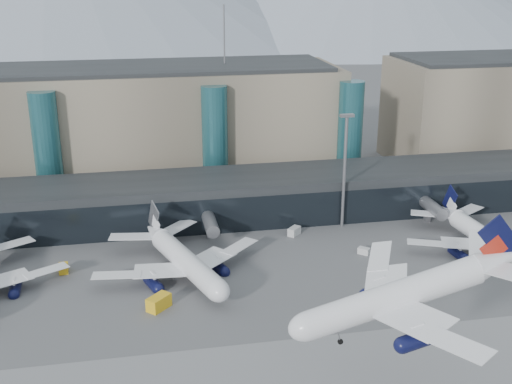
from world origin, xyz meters
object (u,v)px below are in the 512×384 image
Objects in this scene: jet_parked_mid at (179,250)px; veh_d at (294,231)px; veh_c at (204,280)px; hero_jet at (417,285)px; veh_g at (364,251)px; veh_h at (159,302)px; veh_b at (64,268)px; lightmast_mid at (345,165)px; jet_parked_right at (479,228)px; veh_e at (491,243)px.

veh_d is at bearing -82.88° from jet_parked_mid.
veh_d is (21.89, 19.26, -0.03)m from veh_c.
hero_jet is 14.25× the size of veh_g.
hero_jet is 47.47m from veh_h.
jet_parked_mid is 8.31m from veh_c.
veh_h reaches higher than veh_d.
veh_b is 27.57m from veh_c.
veh_c is (-33.63, -22.09, -13.51)m from lightmast_mid.
veh_h is at bearing -145.07° from lightmast_mid.
jet_parked_mid reaches higher than veh_g.
veh_b is 0.89× the size of veh_d.
jet_parked_mid is 61.59m from jet_parked_right.
veh_c reaches higher than veh_e.
jet_parked_mid is 29.00m from veh_d.
veh_b is at bearing 155.75° from veh_e.
veh_e reaches higher than veh_g.
veh_e is (38.87, -13.44, -0.10)m from veh_d.
veh_d is at bearing -166.45° from lightmast_mid.
hero_jet is 11.97× the size of veh_b.
veh_e is (86.41, -4.28, -0.01)m from veh_b.
jet_parked_mid is 37.46m from veh_g.
hero_jet is 58.94m from jet_parked_right.
hero_jet is 60.86m from veh_d.
jet_parked_mid reaches higher than veh_c.
veh_b is at bearing -164.33° from veh_c.
veh_c is at bearing 175.67° from veh_d.
veh_b is (-59.28, -11.99, -13.63)m from lightmast_mid.
veh_e is at bearing 39.83° from veh_g.
jet_parked_mid is at bearing 160.72° from veh_d.
hero_jet reaches higher than veh_e.
veh_d is 41.13m from veh_e.
veh_d is 16.72m from veh_g.
jet_parked_right is 10.34× the size of veh_c.
hero_jet is at bearing -135.08° from veh_d.
veh_h is at bearing 169.33° from veh_e.
veh_d is (47.54, 9.16, 0.09)m from veh_b.
veh_h is at bearing -118.46° from veh_g.
veh_e is 1.20× the size of veh_g.
jet_parked_mid is 11.05× the size of veh_c.
jet_parked_mid is at bearing 158.01° from veh_e.
jet_parked_right is at bearing 154.18° from veh_e.
veh_c is (25.65, -10.10, 0.12)m from veh_b.
veh_h is (-30.36, -26.57, 0.30)m from veh_d.
veh_d is (-35.80, 13.20, -3.23)m from jet_parked_right.
lightmast_mid is at bearing 127.63° from veh_e.
veh_e is at bearing -30.96° from lightmast_mid.
veh_d is (-0.61, 58.44, -16.98)m from hero_jet.
veh_h is (-30.97, 31.87, -16.68)m from hero_jet.
veh_d is (-11.74, -2.83, -13.54)m from lightmast_mid.
jet_parked_mid is (-26.39, 45.65, -13.49)m from hero_jet.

